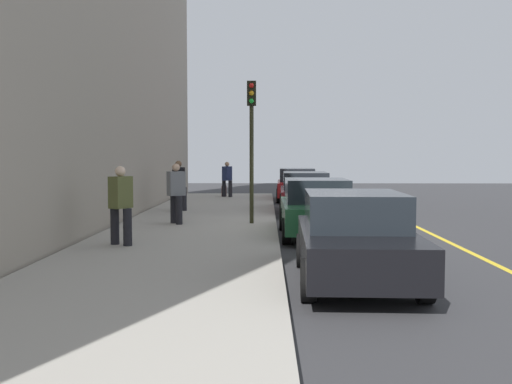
{
  "coord_description": "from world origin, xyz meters",
  "views": [
    {
      "loc": [
        16.13,
        -1.3,
        2.15
      ],
      "look_at": [
        -0.1,
        -1.59,
        1.11
      ],
      "focal_mm": 40.81,
      "sensor_mm": 36.0,
      "label": 1
    }
  ],
  "objects_px": {
    "pedestrian_black_coat": "(179,184)",
    "parked_car_green": "(317,208)",
    "pedestrian_grey_coat": "(176,192)",
    "pedestrian_navy_coat": "(227,178)",
    "pedestrian_olive_coat": "(121,203)",
    "traffic_light_pole": "(252,127)",
    "parked_car_black": "(355,237)",
    "rolling_suitcase": "(224,191)",
    "parked_car_maroon": "(305,193)",
    "parked_car_red": "(297,185)"
  },
  "relations": [
    {
      "from": "pedestrian_black_coat",
      "to": "parked_car_green",
      "type": "bearing_deg",
      "value": 39.59
    },
    {
      "from": "pedestrian_grey_coat",
      "to": "pedestrian_navy_coat",
      "type": "bearing_deg",
      "value": 176.09
    },
    {
      "from": "pedestrian_olive_coat",
      "to": "pedestrian_black_coat",
      "type": "distance_m",
      "value": 7.91
    },
    {
      "from": "traffic_light_pole",
      "to": "parked_car_black",
      "type": "bearing_deg",
      "value": 15.05
    },
    {
      "from": "pedestrian_grey_coat",
      "to": "rolling_suitcase",
      "type": "height_order",
      "value": "pedestrian_grey_coat"
    },
    {
      "from": "pedestrian_navy_coat",
      "to": "traffic_light_pole",
      "type": "distance_m",
      "value": 10.97
    },
    {
      "from": "pedestrian_black_coat",
      "to": "rolling_suitcase",
      "type": "relative_size",
      "value": 2.08
    },
    {
      "from": "pedestrian_black_coat",
      "to": "traffic_light_pole",
      "type": "bearing_deg",
      "value": 36.0
    },
    {
      "from": "parked_car_maroon",
      "to": "pedestrian_navy_coat",
      "type": "bearing_deg",
      "value": -152.0
    },
    {
      "from": "parked_car_green",
      "to": "pedestrian_olive_coat",
      "type": "height_order",
      "value": "pedestrian_olive_coat"
    },
    {
      "from": "parked_car_maroon",
      "to": "pedestrian_olive_coat",
      "type": "height_order",
      "value": "pedestrian_olive_coat"
    },
    {
      "from": "pedestrian_olive_coat",
      "to": "traffic_light_pole",
      "type": "xyz_separation_m",
      "value": [
        -4.19,
        2.79,
        1.87
      ]
    },
    {
      "from": "parked_car_red",
      "to": "parked_car_maroon",
      "type": "distance_m",
      "value": 5.9
    },
    {
      "from": "pedestrian_navy_coat",
      "to": "parked_car_black",
      "type": "bearing_deg",
      "value": 10.68
    },
    {
      "from": "parked_car_red",
      "to": "parked_car_green",
      "type": "height_order",
      "value": "same"
    },
    {
      "from": "parked_car_green",
      "to": "traffic_light_pole",
      "type": "bearing_deg",
      "value": -133.61
    },
    {
      "from": "parked_car_red",
      "to": "pedestrian_navy_coat",
      "type": "height_order",
      "value": "pedestrian_navy_coat"
    },
    {
      "from": "pedestrian_navy_coat",
      "to": "traffic_light_pole",
      "type": "xyz_separation_m",
      "value": [
        10.7,
        1.44,
        1.91
      ]
    },
    {
      "from": "parked_car_green",
      "to": "traffic_light_pole",
      "type": "xyz_separation_m",
      "value": [
        -1.68,
        -1.76,
        2.2
      ]
    },
    {
      "from": "pedestrian_olive_coat",
      "to": "pedestrian_black_coat",
      "type": "relative_size",
      "value": 0.98
    },
    {
      "from": "parked_car_red",
      "to": "traffic_light_pole",
      "type": "xyz_separation_m",
      "value": [
        10.37,
        -1.87,
        2.2
      ]
    },
    {
      "from": "parked_car_green",
      "to": "pedestrian_navy_coat",
      "type": "xyz_separation_m",
      "value": [
        -12.38,
        -3.2,
        0.28
      ]
    },
    {
      "from": "parked_car_red",
      "to": "parked_car_black",
      "type": "relative_size",
      "value": 0.99
    },
    {
      "from": "parked_car_green",
      "to": "pedestrian_grey_coat",
      "type": "bearing_deg",
      "value": -110.98
    },
    {
      "from": "pedestrian_olive_coat",
      "to": "traffic_light_pole",
      "type": "bearing_deg",
      "value": 146.38
    },
    {
      "from": "rolling_suitcase",
      "to": "pedestrian_navy_coat",
      "type": "bearing_deg",
      "value": 23.46
    },
    {
      "from": "pedestrian_navy_coat",
      "to": "rolling_suitcase",
      "type": "bearing_deg",
      "value": -156.54
    },
    {
      "from": "pedestrian_grey_coat",
      "to": "rolling_suitcase",
      "type": "distance_m",
      "value": 11.31
    },
    {
      "from": "rolling_suitcase",
      "to": "traffic_light_pole",
      "type": "bearing_deg",
      "value": 8.3
    },
    {
      "from": "parked_car_black",
      "to": "pedestrian_grey_coat",
      "type": "bearing_deg",
      "value": -149.59
    },
    {
      "from": "parked_car_green",
      "to": "rolling_suitcase",
      "type": "bearing_deg",
      "value": -165.2
    },
    {
      "from": "parked_car_maroon",
      "to": "pedestrian_grey_coat",
      "type": "distance_m",
      "value": 6.17
    },
    {
      "from": "parked_car_maroon",
      "to": "traffic_light_pole",
      "type": "height_order",
      "value": "traffic_light_pole"
    },
    {
      "from": "pedestrian_navy_coat",
      "to": "pedestrian_black_coat",
      "type": "distance_m",
      "value": 7.1
    },
    {
      "from": "pedestrian_black_coat",
      "to": "traffic_light_pole",
      "type": "distance_m",
      "value": 4.95
    },
    {
      "from": "pedestrian_olive_coat",
      "to": "traffic_light_pole",
      "type": "distance_m",
      "value": 5.37
    },
    {
      "from": "parked_car_red",
      "to": "parked_car_maroon",
      "type": "bearing_deg",
      "value": -0.01
    },
    {
      "from": "parked_car_green",
      "to": "pedestrian_navy_coat",
      "type": "relative_size",
      "value": 2.47
    },
    {
      "from": "pedestrian_olive_coat",
      "to": "parked_car_maroon",
      "type": "bearing_deg",
      "value": 151.76
    },
    {
      "from": "parked_car_red",
      "to": "pedestrian_grey_coat",
      "type": "xyz_separation_m",
      "value": [
        10.54,
        -4.06,
        0.33
      ]
    },
    {
      "from": "parked_car_green",
      "to": "pedestrian_grey_coat",
      "type": "relative_size",
      "value": 2.36
    },
    {
      "from": "parked_car_black",
      "to": "rolling_suitcase",
      "type": "relative_size",
      "value": 5.03
    },
    {
      "from": "parked_car_red",
      "to": "pedestrian_olive_coat",
      "type": "relative_size",
      "value": 2.46
    },
    {
      "from": "parked_car_red",
      "to": "traffic_light_pole",
      "type": "height_order",
      "value": "traffic_light_pole"
    },
    {
      "from": "pedestrian_olive_coat",
      "to": "pedestrian_black_coat",
      "type": "height_order",
      "value": "pedestrian_black_coat"
    },
    {
      "from": "parked_car_red",
      "to": "pedestrian_black_coat",
      "type": "relative_size",
      "value": 2.4
    },
    {
      "from": "parked_car_red",
      "to": "pedestrian_black_coat",
      "type": "bearing_deg",
      "value": -34.48
    },
    {
      "from": "parked_car_red",
      "to": "pedestrian_olive_coat",
      "type": "distance_m",
      "value": 15.3
    },
    {
      "from": "pedestrian_navy_coat",
      "to": "rolling_suitcase",
      "type": "xyz_separation_m",
      "value": [
        -0.41,
        -0.18,
        -0.64
      ]
    },
    {
      "from": "traffic_light_pole",
      "to": "rolling_suitcase",
      "type": "height_order",
      "value": "traffic_light_pole"
    }
  ]
}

